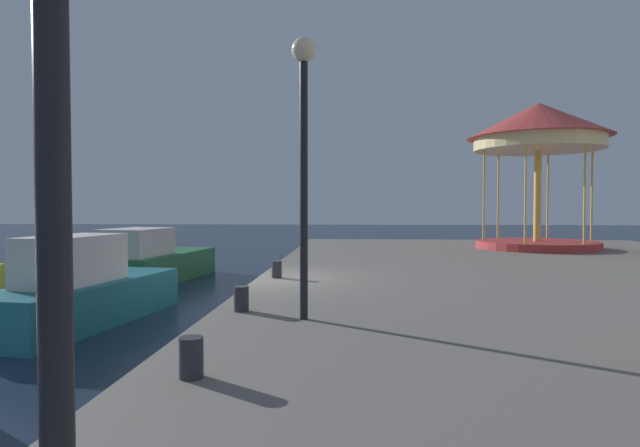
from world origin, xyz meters
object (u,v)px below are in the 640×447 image
Objects in this scene: carousel at (538,139)px; bollard_north at (191,357)px; motorboat_teal at (83,292)px; bollard_center at (241,299)px; motorboat_green at (151,261)px; lamp_post_mid_promenade at (304,127)px; bollard_south at (277,269)px.

bollard_north is (-8.92, -16.51, -4.16)m from carousel.
carousel reaches higher than motorboat_teal.
bollard_center is at bearing -124.60° from carousel.
bollard_center is (3.87, -2.35, 0.31)m from motorboat_teal.
carousel reaches higher than motorboat_green.
motorboat_green is at bearing 113.19° from bollard_north.
motorboat_teal is 6.43m from lamp_post_mid_promenade.
motorboat_green is at bearing -162.13° from carousel.
lamp_post_mid_promenade is 10.40× the size of bollard_north.
bollard_center is (4.92, -8.71, 0.33)m from motorboat_green.
bollard_south is at bearing 90.15° from bollard_center.
lamp_post_mid_promenade is at bearing 72.75° from bollard_north.
bollard_center is at bearing 153.37° from lamp_post_mid_promenade.
carousel is at bearing 59.61° from lamp_post_mid_promenade.
lamp_post_mid_promenade is at bearing -120.39° from carousel.
carousel is 1.40× the size of lamp_post_mid_promenade.
lamp_post_mid_promenade is 5.32m from bollard_south.
motorboat_teal is at bearing 149.72° from lamp_post_mid_promenade.
motorboat_green is at bearing 122.91° from lamp_post_mid_promenade.
lamp_post_mid_promenade is at bearing -76.61° from bollard_south.
carousel is at bearing 39.94° from motorboat_teal.
lamp_post_mid_promenade reaches higher than bollard_south.
carousel is 16.03m from lamp_post_mid_promenade.
motorboat_teal reaches higher than bollard_south.
motorboat_green is 13.62× the size of bollard_center.
carousel is 19.22m from bollard_north.
motorboat_teal is 0.89× the size of carousel.
motorboat_green is 1.05× the size of motorboat_teal.
bollard_south is (4.91, -4.75, 0.33)m from motorboat_green.
bollard_north is at bearing -118.40° from carousel.
carousel is at bearing 17.87° from motorboat_green.
motorboat_green reaches higher than bollard_north.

